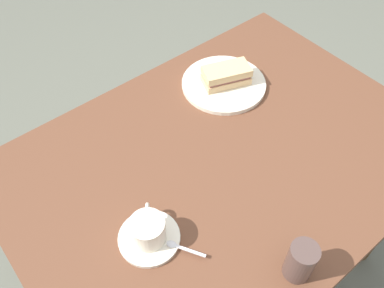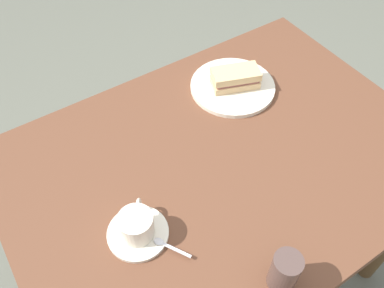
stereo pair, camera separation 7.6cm
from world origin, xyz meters
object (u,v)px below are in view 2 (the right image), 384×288
(spoon, at_px, (166,245))
(drinking_glass, at_px, (285,271))
(dining_table, at_px, (221,179))
(coffee_saucer, at_px, (138,233))
(sandwich_plate, at_px, (233,86))
(sandwich_front, at_px, (235,78))
(coffee_cup, at_px, (136,224))

(spoon, xyz_separation_m, drinking_glass, (-0.17, 0.21, 0.04))
(dining_table, relative_size, drinking_glass, 11.01)
(spoon, bearing_deg, dining_table, -152.28)
(drinking_glass, bearing_deg, coffee_saucer, -52.41)
(dining_table, bearing_deg, coffee_saucer, 13.71)
(sandwich_plate, bearing_deg, dining_table, 48.25)
(sandwich_plate, relative_size, drinking_glass, 2.51)
(sandwich_front, xyz_separation_m, spoon, (0.46, 0.35, -0.03))
(sandwich_front, distance_m, coffee_cup, 0.58)
(coffee_saucer, height_order, coffee_cup, coffee_cup)
(coffee_saucer, height_order, drinking_glass, drinking_glass)
(coffee_saucer, distance_m, drinking_glass, 0.35)
(coffee_saucer, relative_size, drinking_glass, 1.39)
(dining_table, height_order, coffee_saucer, coffee_saucer)
(sandwich_plate, bearing_deg, coffee_cup, 30.05)
(dining_table, xyz_separation_m, coffee_saucer, (0.31, 0.07, 0.11))
(dining_table, distance_m, drinking_glass, 0.39)
(dining_table, xyz_separation_m, sandwich_plate, (-0.19, -0.21, 0.11))
(sandwich_plate, distance_m, coffee_cup, 0.58)
(dining_table, height_order, spoon, spoon)
(sandwich_plate, bearing_deg, spoon, 37.71)
(coffee_saucer, xyz_separation_m, spoon, (-0.04, 0.07, 0.01))
(sandwich_front, relative_size, coffee_saucer, 1.10)
(spoon, bearing_deg, sandwich_front, -142.84)
(sandwich_front, distance_m, drinking_glass, 0.63)
(spoon, bearing_deg, sandwich_plate, -142.29)
(dining_table, distance_m, coffee_saucer, 0.33)
(sandwich_front, xyz_separation_m, drinking_glass, (0.29, 0.56, 0.01))
(spoon, height_order, drinking_glass, drinking_glass)
(dining_table, relative_size, spoon, 13.02)
(sandwich_front, relative_size, coffee_cup, 1.59)
(dining_table, xyz_separation_m, drinking_glass, (0.10, 0.35, 0.15))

